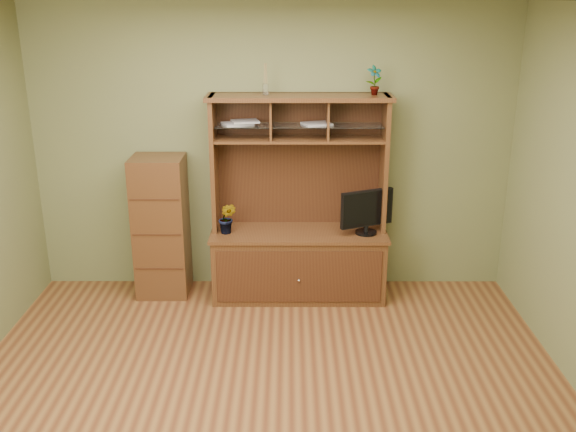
{
  "coord_description": "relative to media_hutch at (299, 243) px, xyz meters",
  "views": [
    {
      "loc": [
        0.16,
        -3.91,
        2.73
      ],
      "look_at": [
        0.15,
        1.2,
        0.97
      ],
      "focal_mm": 40.0,
      "sensor_mm": 36.0,
      "label": 1
    }
  ],
  "objects": [
    {
      "name": "side_cabinet",
      "position": [
        -1.3,
        0.04,
        0.15
      ],
      "size": [
        0.48,
        0.44,
        1.34
      ],
      "color": "#472614",
      "rests_on": "room"
    },
    {
      "name": "media_hutch",
      "position": [
        0.0,
        0.0,
        0.0
      ],
      "size": [
        1.66,
        0.61,
        1.9
      ],
      "color": "#472614",
      "rests_on": "room"
    },
    {
      "name": "magazines",
      "position": [
        -0.3,
        0.08,
        1.13
      ],
      "size": [
        1.02,
        0.28,
        0.04
      ],
      "color": "silver",
      "rests_on": "media_hutch"
    },
    {
      "name": "orchid_plant",
      "position": [
        -0.66,
        -0.08,
        0.28
      ],
      "size": [
        0.19,
        0.17,
        0.3
      ],
      "primitive_type": "imported",
      "rotation": [
        0.0,
        0.0,
        -0.23
      ],
      "color": "#265F20",
      "rests_on": "media_hutch"
    },
    {
      "name": "reed_diffuser",
      "position": [
        -0.3,
        0.08,
        1.49
      ],
      "size": [
        0.06,
        0.06,
        0.28
      ],
      "color": "silver",
      "rests_on": "media_hutch"
    },
    {
      "name": "top_plant",
      "position": [
        0.66,
        0.08,
        1.51
      ],
      "size": [
        0.16,
        0.13,
        0.26
      ],
      "primitive_type": "imported",
      "rotation": [
        0.0,
        0.0,
        0.3
      ],
      "color": "#345E21",
      "rests_on": "media_hutch"
    },
    {
      "name": "room",
      "position": [
        -0.25,
        -1.73,
        0.83
      ],
      "size": [
        4.54,
        4.04,
        2.74
      ],
      "color": "brown",
      "rests_on": "ground"
    },
    {
      "name": "monitor",
      "position": [
        0.62,
        -0.08,
        0.35
      ],
      "size": [
        0.49,
        0.25,
        0.41
      ],
      "rotation": [
        0.0,
        0.0,
        0.41
      ],
      "color": "black",
      "rests_on": "media_hutch"
    }
  ]
}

